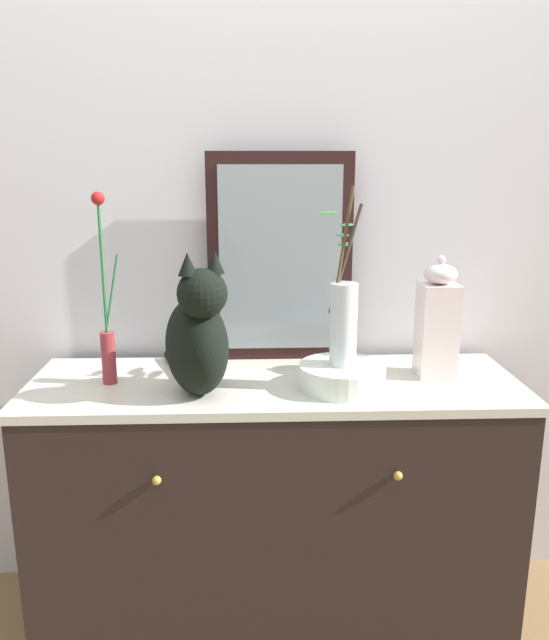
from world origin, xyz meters
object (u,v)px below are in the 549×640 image
object	(u,v)px
sideboard	(275,506)
mirror_leaning	(280,259)
vase_slim_green	(107,328)
bowl_porcelain	(342,376)
cat_sitting	(197,336)
vase_glass_clear	(343,318)
jar_lidded_porcelain	(437,322)

from	to	relation	value
sideboard	mirror_leaning	size ratio (longest dim) A/B	2.19
vase_slim_green	bowl_porcelain	distance (m)	0.67
cat_sitting	vase_glass_clear	size ratio (longest dim) A/B	0.93
mirror_leaning	jar_lidded_porcelain	bearing A→B (deg)	-22.39
sideboard	vase_slim_green	xyz separation A→B (m)	(-0.47, 0.00, 0.56)
cat_sitting	bowl_porcelain	size ratio (longest dim) A/B	1.88
sideboard	vase_glass_clear	bearing A→B (deg)	-18.86
vase_slim_green	bowl_porcelain	size ratio (longest dim) A/B	2.24
mirror_leaning	cat_sitting	xyz separation A→B (m)	(-0.23, -0.31, -0.16)
mirror_leaning	cat_sitting	distance (m)	0.42
vase_glass_clear	jar_lidded_porcelain	world-z (taller)	vase_glass_clear
sideboard	mirror_leaning	bearing A→B (deg)	83.25
mirror_leaning	vase_slim_green	world-z (taller)	mirror_leaning
bowl_porcelain	jar_lidded_porcelain	xyz separation A→B (m)	(0.29, 0.10, 0.13)
bowl_porcelain	cat_sitting	bearing A→B (deg)	-175.29
bowl_porcelain	jar_lidded_porcelain	size ratio (longest dim) A/B	0.67
mirror_leaning	vase_slim_green	bearing A→B (deg)	-156.67
sideboard	mirror_leaning	world-z (taller)	mirror_leaning
mirror_leaning	vase_glass_clear	size ratio (longest dim) A/B	1.33
vase_slim_green	bowl_porcelain	bearing A→B (deg)	-6.00
cat_sitting	vase_glass_clear	world-z (taller)	vase_glass_clear
cat_sitting	vase_slim_green	world-z (taller)	vase_slim_green
sideboard	jar_lidded_porcelain	world-z (taller)	jar_lidded_porcelain
sideboard	bowl_porcelain	bearing A→B (deg)	-19.71
vase_slim_green	sideboard	bearing A→B (deg)	-0.29
cat_sitting	vase_slim_green	bearing A→B (deg)	158.76
bowl_porcelain	vase_glass_clear	size ratio (longest dim) A/B	0.49
vase_glass_clear	jar_lidded_porcelain	xyz separation A→B (m)	(0.29, 0.09, -0.04)
vase_slim_green	vase_glass_clear	bearing A→B (deg)	-5.72
sideboard	vase_glass_clear	xyz separation A→B (m)	(0.18, -0.06, 0.60)
sideboard	vase_glass_clear	size ratio (longest dim) A/B	2.91
mirror_leaning	vase_glass_clear	distance (m)	0.34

